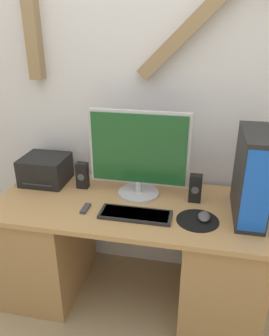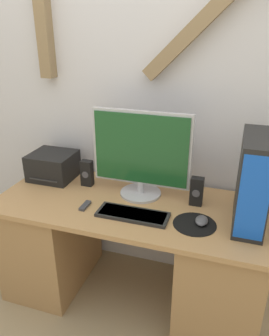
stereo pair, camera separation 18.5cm
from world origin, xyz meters
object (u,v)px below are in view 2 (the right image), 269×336
(printer, at_px, (53,166))
(speaker_right, at_px, (197,191))
(keyboard, at_px, (133,214))
(computer_tower, at_px, (253,181))
(remote_control, at_px, (85,206))
(mouse, at_px, (202,221))
(speaker_left, at_px, (87,173))
(monitor, at_px, (141,153))

(printer, relative_size, speaker_right, 1.69)
(keyboard, height_order, speaker_right, speaker_right)
(computer_tower, xyz_separation_m, remote_control, (-0.90, -0.13, -0.23))
(computer_tower, bearing_deg, remote_control, -171.64)
(mouse, relative_size, speaker_right, 0.58)
(speaker_right, bearing_deg, printer, 176.15)
(mouse, height_order, printer, printer)
(speaker_left, bearing_deg, monitor, -1.75)
(keyboard, bearing_deg, mouse, 6.18)
(computer_tower, distance_m, speaker_left, 1.03)
(monitor, height_order, speaker_right, monitor)
(printer, bearing_deg, remote_control, -37.93)
(monitor, distance_m, remote_control, 0.45)
(keyboard, xyz_separation_m, speaker_right, (0.31, 0.24, 0.08))
(printer, relative_size, speaker_left, 1.69)
(mouse, height_order, speaker_left, speaker_left)
(keyboard, distance_m, remote_control, 0.29)
(monitor, bearing_deg, speaker_left, 178.25)
(mouse, bearing_deg, printer, 165.87)
(keyboard, height_order, remote_control, keyboard)
(remote_control, bearing_deg, speaker_right, 20.68)
(computer_tower, height_order, speaker_left, computer_tower)
(monitor, bearing_deg, mouse, -28.48)
(mouse, bearing_deg, speaker_left, 163.41)
(computer_tower, relative_size, remote_control, 4.64)
(speaker_right, height_order, remote_control, speaker_right)
(monitor, bearing_deg, speaker_right, -3.79)
(keyboard, height_order, mouse, mouse)
(speaker_right, bearing_deg, monitor, 176.21)
(mouse, xyz_separation_m, computer_tower, (0.23, 0.10, 0.22))
(mouse, bearing_deg, keyboard, -173.82)
(computer_tower, height_order, remote_control, computer_tower)
(printer, bearing_deg, speaker_right, -3.85)
(speaker_left, distance_m, speaker_right, 0.72)
(printer, height_order, remote_control, printer)
(monitor, relative_size, keyboard, 1.50)
(monitor, xyz_separation_m, mouse, (0.41, -0.22, -0.25))
(keyboard, distance_m, computer_tower, 0.66)
(monitor, height_order, computer_tower, monitor)
(speaker_left, bearing_deg, printer, 173.19)
(keyboard, xyz_separation_m, printer, (-0.67, 0.30, 0.08))
(speaker_left, bearing_deg, remote_control, -67.45)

